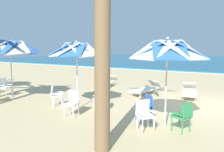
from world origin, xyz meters
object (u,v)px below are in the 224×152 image
at_px(sun_lounger_1, 189,91).
at_px(sun_lounger_2, 146,89).
at_px(plastic_chair_1, 146,106).
at_px(beach_umbrella_2, 10,48).
at_px(beach_umbrella_1, 77,50).
at_px(plastic_chair_0, 145,113).
at_px(plastic_chair_4, 101,98).
at_px(plastic_chair_2, 183,115).
at_px(sun_lounger_3, 107,82).
at_px(plastic_chair_3, 72,102).
at_px(plastic_chair_5, 56,94).
at_px(plastic_chair_7, 4,86).
at_px(beach_umbrella_0, 167,50).

distance_m(sun_lounger_1, sun_lounger_2, 2.06).
distance_m(plastic_chair_1, beach_umbrella_2, 6.47).
bearing_deg(beach_umbrella_1, plastic_chair_0, -15.56).
xyz_separation_m(plastic_chair_4, sun_lounger_1, (2.40, 4.01, -0.22)).
distance_m(plastic_chair_2, sun_lounger_3, 7.51).
xyz_separation_m(plastic_chair_1, plastic_chair_3, (-2.39, -0.70, 0.00)).
xyz_separation_m(plastic_chair_3, sun_lounger_3, (-1.87, 5.45, -0.22)).
xyz_separation_m(beach_umbrella_1, beach_umbrella_2, (-3.39, -0.32, 0.09)).
bearing_deg(beach_umbrella_1, plastic_chair_3, -62.83).
bearing_deg(plastic_chair_3, sun_lounger_2, 78.97).
distance_m(plastic_chair_1, plastic_chair_3, 2.49).
distance_m(plastic_chair_5, beach_umbrella_2, 3.04).
bearing_deg(sun_lounger_3, beach_umbrella_2, -111.34).
height_order(plastic_chair_1, plastic_chair_4, same).
distance_m(plastic_chair_5, sun_lounger_2, 4.59).
height_order(plastic_chair_1, sun_lounger_3, plastic_chair_1).
distance_m(plastic_chair_3, plastic_chair_5, 1.54).
bearing_deg(beach_umbrella_1, sun_lounger_3, 107.44).
distance_m(plastic_chair_3, sun_lounger_3, 5.76).
relative_size(plastic_chair_2, plastic_chair_5, 1.00).
xyz_separation_m(plastic_chair_0, sun_lounger_1, (0.28, 5.03, -0.22)).
relative_size(plastic_chair_1, beach_umbrella_1, 0.33).
bearing_deg(plastic_chair_7, sun_lounger_2, 33.37).
relative_size(plastic_chair_3, sun_lounger_3, 0.39).
relative_size(plastic_chair_3, plastic_chair_4, 1.00).
distance_m(beach_umbrella_1, plastic_chair_4, 1.99).
bearing_deg(beach_umbrella_2, plastic_chair_7, 161.96).
bearing_deg(plastic_chair_7, plastic_chair_0, -6.65).
bearing_deg(sun_lounger_1, plastic_chair_2, -81.32).
xyz_separation_m(beach_umbrella_0, sun_lounger_1, (-0.17, 4.51, -1.99)).
xyz_separation_m(plastic_chair_0, plastic_chair_7, (-7.49, 0.87, 0.00)).
xyz_separation_m(sun_lounger_2, sun_lounger_3, (-2.78, 0.82, 0.00)).
relative_size(plastic_chair_4, sun_lounger_2, 0.39).
bearing_deg(sun_lounger_3, plastic_chair_0, -50.48).
distance_m(plastic_chair_0, sun_lounger_2, 4.98).
height_order(beach_umbrella_1, plastic_chair_4, beach_umbrella_1).
bearing_deg(sun_lounger_3, plastic_chair_7, -122.83).
bearing_deg(plastic_chair_0, beach_umbrella_0, 49.16).
bearing_deg(plastic_chair_1, plastic_chair_0, -70.85).
xyz_separation_m(beach_umbrella_0, beach_umbrella_1, (-3.52, 0.34, -0.03)).
xyz_separation_m(plastic_chair_7, sun_lounger_2, (5.75, 3.79, -0.22)).
xyz_separation_m(plastic_chair_0, beach_umbrella_2, (-6.45, 0.53, 1.83)).
height_order(beach_umbrella_1, beach_umbrella_2, beach_umbrella_2).
height_order(plastic_chair_5, beach_umbrella_2, beach_umbrella_2).
xyz_separation_m(beach_umbrella_1, sun_lounger_3, (-1.45, 4.63, -1.95)).
relative_size(plastic_chair_1, plastic_chair_7, 1.00).
relative_size(plastic_chair_7, sun_lounger_2, 0.39).
xyz_separation_m(plastic_chair_0, plastic_chair_2, (0.99, 0.38, 0.00)).
height_order(plastic_chair_0, plastic_chair_2, same).
bearing_deg(sun_lounger_3, sun_lounger_2, -16.45).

